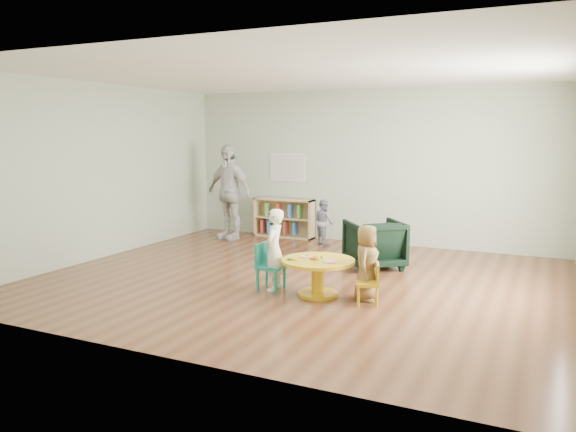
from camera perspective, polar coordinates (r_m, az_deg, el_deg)
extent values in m
plane|color=#58301C|center=(7.82, 1.20, -6.49)|extent=(7.00, 7.00, 0.00)
cube|color=white|center=(7.59, 1.26, 14.00)|extent=(7.00, 6.00, 0.10)
cube|color=#A5B49A|center=(10.39, 8.02, 4.97)|extent=(7.00, 0.10, 2.80)
cube|color=#A5B49A|center=(5.01, -12.92, 1.18)|extent=(7.00, 0.10, 2.80)
cube|color=#A5B49A|center=(9.55, -18.37, 4.33)|extent=(0.10, 6.00, 2.80)
cylinder|color=gold|center=(7.06, 3.06, -6.40)|extent=(0.16, 0.16, 0.42)
cylinder|color=gold|center=(7.11, 3.05, -7.86)|extent=(0.51, 0.51, 0.04)
cylinder|color=gold|center=(7.00, 3.08, -4.59)|extent=(0.92, 0.92, 0.04)
cylinder|color=pink|center=(7.12, 1.71, -4.13)|extent=(0.15, 0.15, 0.02)
cylinder|color=pink|center=(6.86, 4.24, -4.64)|extent=(0.17, 0.17, 0.02)
cylinder|color=gold|center=(6.98, 2.86, -4.27)|extent=(0.10, 0.13, 0.04)
cylinder|color=#126A33|center=(6.93, 2.30, -4.36)|extent=(0.04, 0.05, 0.02)
cylinder|color=#126A33|center=(7.03, 3.42, -4.18)|extent=(0.04, 0.05, 0.02)
cube|color=red|center=(6.99, 2.60, -4.36)|extent=(0.07, 0.07, 0.02)
cube|color=orange|center=(6.93, 0.64, -4.46)|extent=(0.07, 0.07, 0.02)
cube|color=#1637AA|center=(7.15, 1.97, -4.06)|extent=(0.06, 0.06, 0.02)
cube|color=#126A33|center=(6.95, 0.18, -4.42)|extent=(0.07, 0.06, 0.02)
cube|color=#17826F|center=(7.28, -1.72, -5.16)|extent=(0.33, 0.33, 0.04)
cube|color=#17826F|center=(7.30, -2.71, -3.81)|extent=(0.04, 0.33, 0.28)
cylinder|color=#17826F|center=(7.49, -2.16, -6.06)|extent=(0.04, 0.04, 0.28)
cylinder|color=#17826F|center=(7.26, -3.09, -6.52)|extent=(0.04, 0.04, 0.28)
cylinder|color=#17826F|center=(7.38, -0.35, -6.28)|extent=(0.04, 0.04, 0.28)
cylinder|color=#17826F|center=(7.15, -1.23, -6.75)|extent=(0.04, 0.04, 0.28)
cube|color=gold|center=(6.76, 8.08, -6.80)|extent=(0.34, 0.34, 0.04)
cube|color=gold|center=(6.73, 9.09, -5.71)|extent=(0.11, 0.26, 0.23)
cylinder|color=gold|center=(6.69, 9.00, -8.15)|extent=(0.03, 0.03, 0.23)
cylinder|color=gold|center=(6.90, 8.92, -7.64)|extent=(0.03, 0.03, 0.23)
cylinder|color=gold|center=(6.69, 7.16, -8.12)|extent=(0.03, 0.03, 0.23)
cylinder|color=gold|center=(6.89, 7.14, -7.62)|extent=(0.03, 0.03, 0.23)
cube|color=tan|center=(11.18, -3.10, 0.00)|extent=(0.03, 0.30, 0.75)
cube|color=tan|center=(10.68, 2.43, -0.39)|extent=(0.03, 0.30, 0.75)
cube|color=tan|center=(10.98, -0.40, -2.05)|extent=(1.20, 0.30, 0.03)
cube|color=tan|center=(10.87, -0.40, 1.68)|extent=(1.20, 0.30, 0.03)
cube|color=tan|center=(10.92, -0.40, -0.19)|extent=(1.14, 0.28, 0.03)
cube|color=tan|center=(11.04, -0.09, -0.10)|extent=(1.20, 0.02, 0.75)
cube|color=#AD402E|center=(11.13, -2.53, -1.05)|extent=(0.04, 0.18, 0.26)
cube|color=#3976C9|center=(11.06, -1.84, -1.11)|extent=(0.04, 0.18, 0.26)
cube|color=#5BA74D|center=(11.00, -1.15, -1.16)|extent=(0.04, 0.18, 0.26)
cube|color=#AD402E|center=(10.91, -0.21, -1.24)|extent=(0.04, 0.18, 0.26)
cube|color=#3976C9|center=(10.83, 0.75, -1.31)|extent=(0.04, 0.18, 0.26)
cube|color=#5BA74D|center=(11.04, -2.08, 0.68)|extent=(0.04, 0.18, 0.26)
cube|color=#AD402E|center=(10.92, -0.92, 0.60)|extent=(0.04, 0.18, 0.26)
cube|color=#3976C9|center=(10.82, 0.27, 0.53)|extent=(0.04, 0.18, 0.26)
cube|color=#5BA74D|center=(10.73, 1.24, 0.46)|extent=(0.04, 0.18, 0.26)
cube|color=white|center=(10.96, -0.05, 4.96)|extent=(0.74, 0.01, 0.54)
cube|color=#E55630|center=(10.95, -0.06, 4.96)|extent=(0.70, 0.00, 0.50)
imported|color=black|center=(8.53, 8.78, -2.82)|extent=(1.10, 1.11, 0.73)
imported|color=white|center=(7.21, -1.43, -3.45)|extent=(0.31, 0.42, 1.06)
imported|color=gold|center=(6.85, 8.00, -4.74)|extent=(0.33, 0.47, 0.93)
imported|color=#1A2142|center=(10.20, 3.66, -0.60)|extent=(0.51, 0.49, 0.83)
imported|color=silver|center=(10.72, -6.03, 2.45)|extent=(1.13, 0.68, 1.81)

